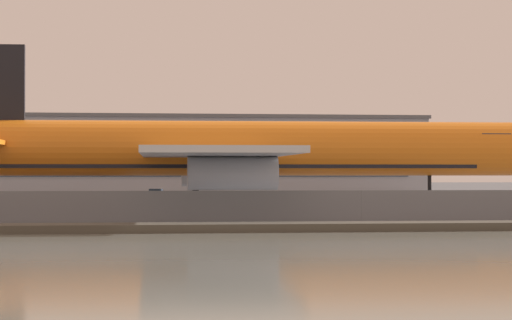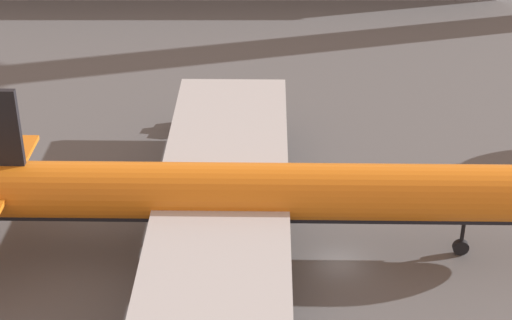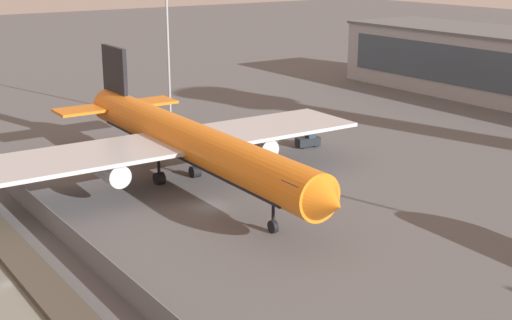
{
  "view_description": "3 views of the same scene",
  "coord_description": "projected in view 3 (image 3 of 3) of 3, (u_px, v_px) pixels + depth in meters",
  "views": [
    {
      "loc": [
        -14.16,
        -79.38,
        3.53
      ],
      "look_at": [
        -5.04,
        0.21,
        4.49
      ],
      "focal_mm": 70.0,
      "sensor_mm": 36.0,
      "label": 1
    },
    {
      "loc": [
        -6.32,
        -53.79,
        38.4
      ],
      "look_at": [
        -6.26,
        9.22,
        4.02
      ],
      "focal_mm": 60.0,
      "sensor_mm": 36.0,
      "label": 2
    },
    {
      "loc": [
        60.46,
        -35.78,
        25.69
      ],
      "look_at": [
        -1.84,
        7.22,
        3.44
      ],
      "focal_mm": 50.0,
      "sensor_mm": 36.0,
      "label": 3
    }
  ],
  "objects": [
    {
      "name": "ground_plane",
      "position": [
        209.0,
        207.0,
        74.49
      ],
      "size": [
        500.0,
        500.0,
        0.0
      ],
      "primitive_type": "plane",
      "color": "#565659"
    },
    {
      "name": "cargo_jet_orange",
      "position": [
        186.0,
        141.0,
        79.73
      ],
      "size": [
        51.7,
        44.6,
        13.81
      ],
      "color": "orange",
      "rests_on": "ground"
    },
    {
      "name": "baggage_tug",
      "position": [
        308.0,
        141.0,
        97.14
      ],
      "size": [
        2.16,
        3.44,
        1.8
      ],
      "color": "#1E2328",
      "rests_on": "ground"
    },
    {
      "name": "perimeter_fence",
      "position": [
        60.0,
        229.0,
        65.44
      ],
      "size": [
        280.0,
        0.1,
        2.34
      ],
      "color": "slate",
      "rests_on": "ground"
    },
    {
      "name": "apron_light_mast_apron_east",
      "position": [
        168.0,
        36.0,
        108.34
      ],
      "size": [
        3.2,
        0.4,
        23.89
      ],
      "color": "#93969B",
      "rests_on": "ground"
    },
    {
      "name": "shoreline_seawall",
      "position": [
        11.0,
        249.0,
        63.24
      ],
      "size": [
        320.0,
        3.0,
        0.5
      ],
      "color": "#474238",
      "rests_on": "ground"
    }
  ]
}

